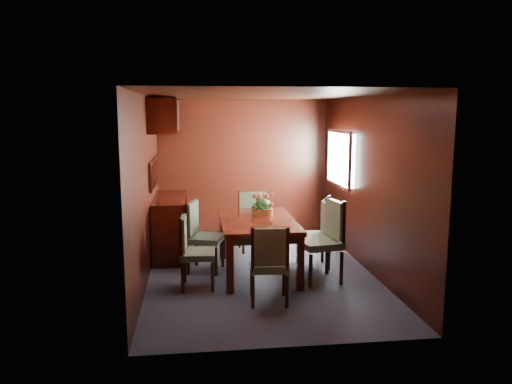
{
  "coord_description": "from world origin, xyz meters",
  "views": [
    {
      "loc": [
        -0.88,
        -6.57,
        2.19
      ],
      "look_at": [
        0.0,
        0.41,
        1.05
      ],
      "focal_mm": 35.0,
      "sensor_mm": 36.0,
      "label": 1
    }
  ],
  "objects": [
    {
      "name": "chair_left_near",
      "position": [
        -0.92,
        -0.51,
        0.51
      ],
      "size": [
        0.44,
        0.46,
        0.93
      ],
      "rotation": [
        0.0,
        0.0,
        -1.63
      ],
      "color": "black",
      "rests_on": "ground"
    },
    {
      "name": "ground",
      "position": [
        0.0,
        0.0,
        0.0
      ],
      "size": [
        4.5,
        4.5,
        0.0
      ],
      "primitive_type": "plane",
      "color": "#333746",
      "rests_on": "ground"
    },
    {
      "name": "chair_left_far",
      "position": [
        -0.81,
        0.17,
        0.55
      ],
      "size": [
        0.56,
        0.57,
        0.98
      ],
      "rotation": [
        0.0,
        0.0,
        -1.85
      ],
      "color": "black",
      "rests_on": "ground"
    },
    {
      "name": "chair_foot",
      "position": [
        0.04,
        1.17,
        0.52
      ],
      "size": [
        0.46,
        0.45,
        0.93
      ],
      "rotation": [
        0.0,
        0.0,
        3.2
      ],
      "color": "black",
      "rests_on": "ground"
    },
    {
      "name": "chair_head",
      "position": [
        -0.05,
        -1.18,
        0.52
      ],
      "size": [
        0.48,
        0.46,
        0.93
      ],
      "rotation": [
        0.0,
        0.0,
        -0.09
      ],
      "color": "black",
      "rests_on": "ground"
    },
    {
      "name": "room_shell",
      "position": [
        -0.1,
        0.33,
        1.63
      ],
      "size": [
        3.06,
        4.52,
        2.41
      ],
      "color": "black",
      "rests_on": "ground"
    },
    {
      "name": "dining_table",
      "position": [
        -0.03,
        -0.03,
        0.64
      ],
      "size": [
        1.0,
        1.6,
        0.75
      ],
      "rotation": [
        0.0,
        0.0,
        0.0
      ],
      "color": "#320C06",
      "rests_on": "ground"
    },
    {
      "name": "flower_centerpiece",
      "position": [
        0.08,
        0.28,
        0.9
      ],
      "size": [
        0.32,
        0.32,
        0.32
      ],
      "color": "#CD7C3E",
      "rests_on": "dining_table"
    },
    {
      "name": "sideboard",
      "position": [
        -1.25,
        1.0,
        0.45
      ],
      "size": [
        0.48,
        1.4,
        0.9
      ],
      "primitive_type": "cube",
      "color": "#320C06",
      "rests_on": "ground"
    },
    {
      "name": "chair_right_near",
      "position": [
        0.8,
        -0.45,
        0.6
      ],
      "size": [
        0.57,
        0.58,
        1.08
      ],
      "rotation": [
        0.0,
        0.0,
        1.73
      ],
      "color": "black",
      "rests_on": "ground"
    },
    {
      "name": "chair_right_far",
      "position": [
        0.86,
        0.15,
        0.52
      ],
      "size": [
        0.44,
        0.46,
        0.94
      ],
      "rotation": [
        0.0,
        0.0,
        1.54
      ],
      "color": "black",
      "rests_on": "ground"
    }
  ]
}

